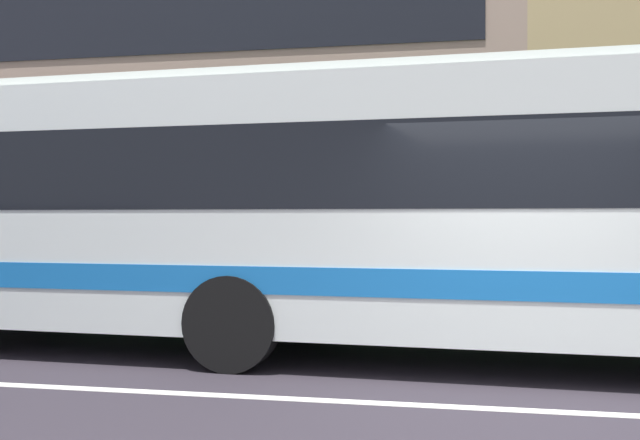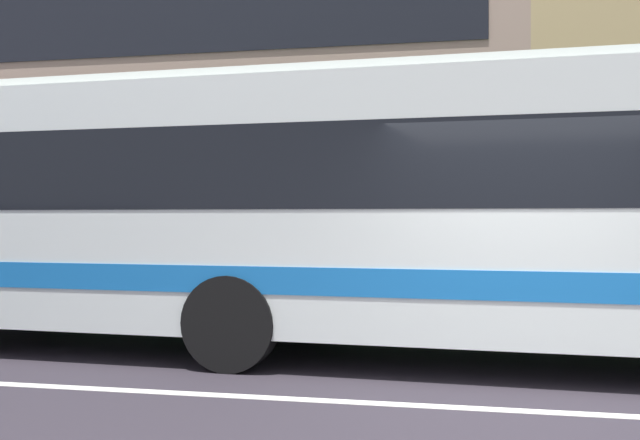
# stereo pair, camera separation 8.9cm
# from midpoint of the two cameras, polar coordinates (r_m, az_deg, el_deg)

# --- Properties ---
(ground_plane) EXTENTS (160.00, 160.00, 0.00)m
(ground_plane) POSITION_cam_midpoint_polar(r_m,az_deg,el_deg) (6.75, 14.46, -13.47)
(ground_plane) COLOR #2F2931
(lane_centre_line) EXTENTS (60.00, 0.16, 0.01)m
(lane_centre_line) POSITION_cam_midpoint_polar(r_m,az_deg,el_deg) (6.75, 14.46, -13.43)
(lane_centre_line) COLOR silver
(lane_centre_line) RESTS_ON ground_plane
(hedge_row_far) EXTENTS (21.91, 1.10, 1.12)m
(hedge_row_far) POSITION_cam_midpoint_polar(r_m,az_deg,el_deg) (12.26, 12.02, -4.64)
(hedge_row_far) COLOR #205324
(hedge_row_far) RESTS_ON ground_plane
(apartment_block_left) EXTENTS (19.81, 11.19, 10.54)m
(apartment_block_left) POSITION_cam_midpoint_polar(r_m,az_deg,el_deg) (23.11, -11.65, 9.34)
(apartment_block_left) COLOR tan
(apartment_block_left) RESTS_ON ground_plane
(transit_bus) EXTENTS (11.70, 3.19, 3.18)m
(transit_bus) POSITION_cam_midpoint_polar(r_m,az_deg,el_deg) (8.93, 0.24, 1.21)
(transit_bus) COLOR silver
(transit_bus) RESTS_ON ground_plane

